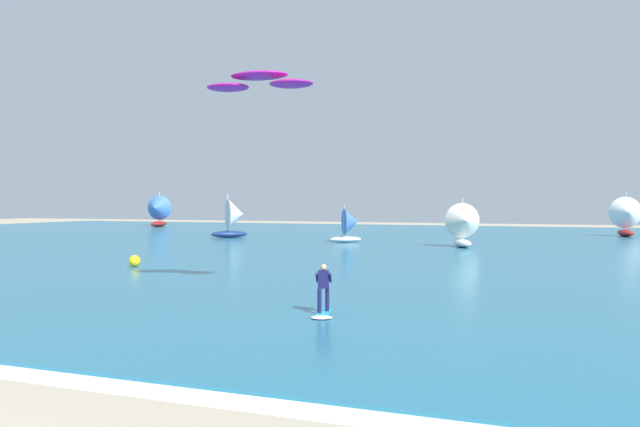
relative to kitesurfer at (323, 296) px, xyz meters
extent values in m
cube|color=#236B89|center=(-1.31, 36.58, -0.65)|extent=(160.00, 90.00, 0.10)
cube|color=white|center=(-0.88, -7.95, -0.70)|extent=(62.75, 2.67, 0.01)
cube|color=#26B2CC|center=(-0.06, 0.18, -0.58)|extent=(0.83, 1.47, 0.05)
cylinder|color=#19194C|center=(-0.12, -0.02, -0.15)|extent=(0.14, 0.14, 0.80)
cylinder|color=#19194C|center=(0.01, 0.39, -0.15)|extent=(0.14, 0.14, 0.80)
cube|color=#19194C|center=(-0.06, 0.18, 0.55)|extent=(0.41, 0.32, 0.60)
sphere|color=tan|center=(-0.06, 0.18, 0.96)|extent=(0.22, 0.22, 0.22)
cylinder|color=#19194C|center=(-0.29, 0.20, 0.60)|extent=(0.23, 0.51, 0.39)
cylinder|color=#19194C|center=(0.13, 0.32, 0.60)|extent=(0.23, 0.51, 0.39)
ellipsoid|color=white|center=(0.22, -0.73, -0.56)|extent=(0.84, 0.78, 0.08)
ellipsoid|color=#B21999|center=(-4.35, 4.02, 8.42)|extent=(2.60, 1.67, 0.29)
ellipsoid|color=#B21999|center=(-5.76, 3.92, 8.01)|extent=(1.93, 1.62, 0.29)
ellipsoid|color=#B21999|center=(-2.93, 4.12, 8.01)|extent=(1.93, 1.62, 0.29)
ellipsoid|color=maroon|center=(-49.78, 61.27, -0.18)|extent=(2.38, 4.77, 0.85)
cylinder|color=silver|center=(-49.82, 61.48, 2.53)|extent=(0.14, 0.14, 4.56)
cone|color=#3F72CC|center=(-49.63, 60.50, 2.30)|extent=(4.13, 2.67, 3.83)
ellipsoid|color=navy|center=(-25.03, 38.75, -0.24)|extent=(3.83, 3.54, 0.73)
cylinder|color=silver|center=(-25.17, 38.64, 2.07)|extent=(0.12, 0.12, 3.89)
cone|color=white|center=(-24.52, 39.19, 1.88)|extent=(3.41, 3.59, 3.27)
ellipsoid|color=silver|center=(-11.07, 35.70, -0.32)|extent=(3.11, 2.38, 0.56)
cylinder|color=silver|center=(-11.19, 35.63, 1.46)|extent=(0.09, 0.09, 3.00)
cone|color=#3F72CC|center=(-10.62, 35.96, 1.31)|extent=(2.39, 2.84, 2.52)
ellipsoid|color=maroon|center=(14.45, 56.20, -0.22)|extent=(1.99, 4.26, 0.77)
cylinder|color=silver|center=(14.42, 56.39, 2.21)|extent=(0.13, 0.13, 4.10)
cone|color=white|center=(14.55, 55.51, 2.01)|extent=(3.67, 2.27, 3.44)
ellipsoid|color=white|center=(0.01, 33.28, -0.28)|extent=(2.40, 3.67, 0.65)
cylinder|color=silver|center=(-0.05, 33.44, 1.78)|extent=(0.11, 0.11, 3.47)
cone|color=silver|center=(0.23, 32.73, 1.61)|extent=(3.27, 2.50, 2.92)
sphere|color=yellow|center=(-15.61, 10.52, -0.27)|extent=(0.68, 0.68, 0.68)
camera|label=1|loc=(7.24, -19.43, 3.15)|focal=35.01mm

